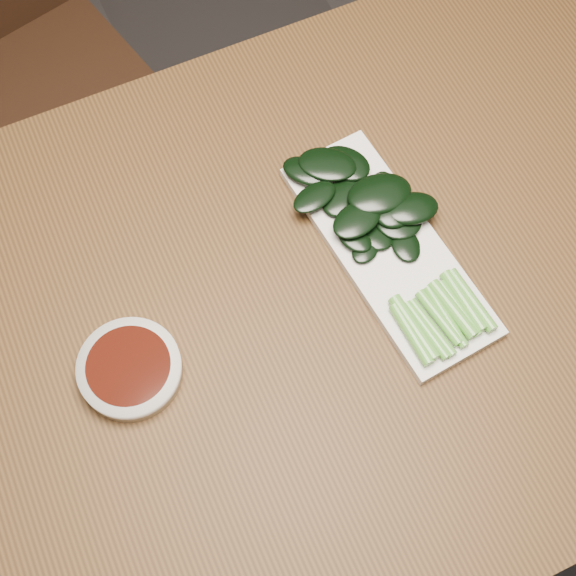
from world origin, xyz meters
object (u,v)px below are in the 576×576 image
(serving_plate, at_px, (389,250))
(gai_lan, at_px, (385,229))
(table, at_px, (316,315))
(chair_far, at_px, (10,66))
(sauce_bowl, at_px, (130,369))

(serving_plate, height_order, gai_lan, gai_lan)
(table, xyz_separation_m, gai_lan, (0.11, 0.03, 0.10))
(chair_far, xyz_separation_m, serving_plate, (0.36, -0.73, 0.27))
(sauce_bowl, relative_size, gai_lan, 0.36)
(chair_far, relative_size, serving_plate, 2.60)
(serving_plate, distance_m, gai_lan, 0.03)
(serving_plate, xyz_separation_m, gai_lan, (0.00, 0.02, 0.02))
(chair_far, distance_m, sauce_bowl, 0.79)
(chair_far, relative_size, sauce_bowl, 7.40)
(table, relative_size, sauce_bowl, 11.65)
(sauce_bowl, distance_m, serving_plate, 0.35)
(table, distance_m, chair_far, 0.81)
(chair_far, height_order, serving_plate, chair_far)
(table, height_order, gai_lan, gai_lan)
(chair_far, distance_m, serving_plate, 0.85)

